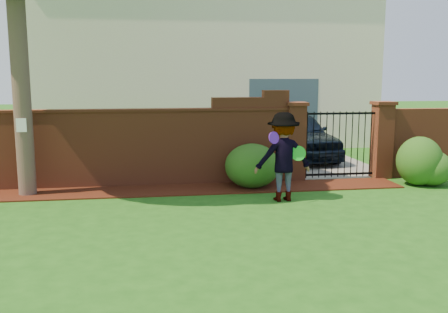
{
  "coord_description": "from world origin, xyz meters",
  "views": [
    {
      "loc": [
        -1.05,
        -7.29,
        2.47
      ],
      "look_at": [
        0.28,
        1.4,
        1.05
      ],
      "focal_mm": 39.69,
      "sensor_mm": 36.0,
      "label": 1
    }
  ],
  "objects": [
    {
      "name": "ground",
      "position": [
        0.0,
        0.0,
        -0.01
      ],
      "size": [
        80.0,
        80.0,
        0.01
      ],
      "primitive_type": "cube",
      "color": "#1E5214",
      "rests_on": "ground"
    },
    {
      "name": "mulch_bed",
      "position": [
        -0.95,
        3.34,
        0.01
      ],
      "size": [
        11.1,
        1.08,
        0.03
      ],
      "primitive_type": "cube",
      "color": "#341209",
      "rests_on": "ground"
    },
    {
      "name": "brick_wall",
      "position": [
        -2.01,
        4.0,
        0.93
      ],
      "size": [
        8.7,
        0.31,
        2.16
      ],
      "color": "brown",
      "rests_on": "ground"
    },
    {
      "name": "pillar_left",
      "position": [
        2.4,
        4.0,
        0.96
      ],
      "size": [
        0.5,
        0.5,
        1.88
      ],
      "color": "brown",
      "rests_on": "ground"
    },
    {
      "name": "pillar_right",
      "position": [
        4.6,
        4.0,
        0.96
      ],
      "size": [
        0.5,
        0.5,
        1.88
      ],
      "color": "brown",
      "rests_on": "ground"
    },
    {
      "name": "iron_gate",
      "position": [
        3.5,
        4.0,
        0.85
      ],
      "size": [
        1.78,
        0.03,
        1.6
      ],
      "color": "black",
      "rests_on": "ground"
    },
    {
      "name": "driveway",
      "position": [
        3.5,
        8.0,
        0.01
      ],
      "size": [
        3.2,
        8.0,
        0.01
      ],
      "primitive_type": "cube",
      "color": "slate",
      "rests_on": "ground"
    },
    {
      "name": "house",
      "position": [
        1.0,
        12.0,
        3.16
      ],
      "size": [
        12.4,
        6.4,
        6.3
      ],
      "color": "#F5EBCD",
      "rests_on": "ground"
    },
    {
      "name": "car",
      "position": [
        3.38,
        6.99,
        0.72
      ],
      "size": [
        2.06,
        4.37,
        1.45
      ],
      "primitive_type": "imported",
      "rotation": [
        0.0,
        0.0,
        0.09
      ],
      "color": "black",
      "rests_on": "ground"
    },
    {
      "name": "paper_notice",
      "position": [
        -3.6,
        3.21,
        1.5
      ],
      "size": [
        0.2,
        0.01,
        0.28
      ],
      "primitive_type": "cube",
      "color": "white",
      "rests_on": "tree"
    },
    {
      "name": "shrub_left",
      "position": [
        1.22,
        3.37,
        0.5
      ],
      "size": [
        1.22,
        1.22,
        1.0
      ],
      "primitive_type": "ellipsoid",
      "color": "#184B16",
      "rests_on": "ground"
    },
    {
      "name": "shrub_middle",
      "position": [
        5.07,
        3.05,
        0.56
      ],
      "size": [
        1.03,
        1.03,
        1.13
      ],
      "primitive_type": "ellipsoid",
      "color": "#184B16",
      "rests_on": "ground"
    },
    {
      "name": "shrub_right",
      "position": [
        5.33,
        2.98,
        0.41
      ],
      "size": [
        0.92,
        0.92,
        0.82
      ],
      "primitive_type": "ellipsoid",
      "color": "#184B16",
      "rests_on": "ground"
    },
    {
      "name": "man",
      "position": [
        1.59,
        2.13,
        0.89
      ],
      "size": [
        1.17,
        0.7,
        1.78
      ],
      "primitive_type": "imported",
      "rotation": [
        0.0,
        0.0,
        3.17
      ],
      "color": "gray",
      "rests_on": "ground"
    },
    {
      "name": "frisbee_purple",
      "position": [
        1.31,
        1.82,
        1.32
      ],
      "size": [
        0.25,
        0.17,
        0.24
      ],
      "primitive_type": "cylinder",
      "rotation": [
        1.36,
        0.0,
        0.46
      ],
      "color": "#571BAA",
      "rests_on": "man"
    },
    {
      "name": "frisbee_green",
      "position": [
        1.86,
        1.99,
        0.98
      ],
      "size": [
        0.3,
        0.18,
        0.3
      ],
      "primitive_type": "cylinder",
      "rotation": [
        1.43,
        0.0,
        -0.4
      ],
      "color": "green",
      "rests_on": "man"
    }
  ]
}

